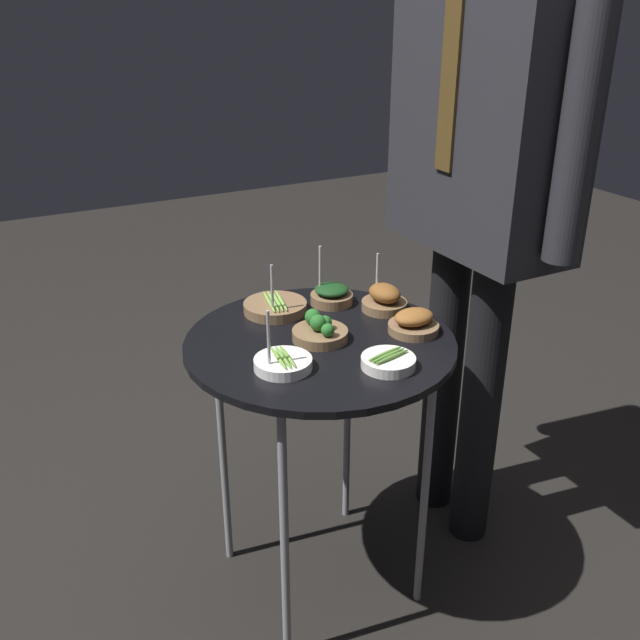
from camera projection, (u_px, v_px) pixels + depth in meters
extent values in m
plane|color=black|center=(320.00, 576.00, 1.97)|extent=(8.00, 8.00, 0.00)
cylinder|color=black|center=(320.00, 343.00, 1.67)|extent=(0.64, 0.64, 0.02)
cylinder|color=gray|center=(285.00, 541.00, 1.59)|extent=(0.02, 0.02, 0.71)
cylinder|color=gray|center=(223.00, 452.00, 1.89)|extent=(0.02, 0.02, 0.71)
cylinder|color=gray|center=(425.00, 490.00, 1.75)|extent=(0.02, 0.02, 0.71)
cylinder|color=gray|center=(347.00, 416.00, 2.06)|extent=(0.02, 0.02, 0.71)
cylinder|color=brown|center=(319.00, 335.00, 1.66)|extent=(0.13, 0.13, 0.02)
sphere|color=#236023|center=(328.00, 330.00, 1.62)|extent=(0.03, 0.03, 0.03)
sphere|color=#236023|center=(326.00, 323.00, 1.65)|extent=(0.03, 0.03, 0.03)
sphere|color=#236023|center=(311.00, 317.00, 1.67)|extent=(0.04, 0.04, 0.04)
sphere|color=#236023|center=(318.00, 323.00, 1.65)|extent=(0.04, 0.04, 0.04)
cylinder|color=silver|center=(388.00, 362.00, 1.54)|extent=(0.12, 0.12, 0.02)
ellipsoid|color=#5B8938|center=(392.00, 357.00, 1.52)|extent=(0.03, 0.10, 0.01)
ellipsoid|color=#5B8938|center=(389.00, 355.00, 1.53)|extent=(0.03, 0.10, 0.01)
ellipsoid|color=#5B8938|center=(385.00, 354.00, 1.54)|extent=(0.03, 0.10, 0.01)
cylinder|color=brown|center=(384.00, 305.00, 1.82)|extent=(0.12, 0.12, 0.02)
ellipsoid|color=brown|center=(385.00, 293.00, 1.80)|extent=(0.10, 0.07, 0.04)
cylinder|color=#ADADB2|center=(377.00, 280.00, 1.81)|extent=(0.01, 0.01, 0.14)
cylinder|color=brown|center=(275.00, 307.00, 1.80)|extent=(0.16, 0.16, 0.03)
ellipsoid|color=#7AA847|center=(281.00, 300.00, 1.80)|extent=(0.14, 0.04, 0.01)
ellipsoid|color=#7AA847|center=(277.00, 301.00, 1.80)|extent=(0.14, 0.04, 0.01)
ellipsoid|color=#7AA847|center=(273.00, 301.00, 1.79)|extent=(0.14, 0.04, 0.01)
ellipsoid|color=#7AA847|center=(269.00, 302.00, 1.79)|extent=(0.14, 0.04, 0.01)
cylinder|color=#ADADB2|center=(272.00, 292.00, 1.74)|extent=(0.01, 0.01, 0.14)
cylinder|color=brown|center=(413.00, 328.00, 1.70)|extent=(0.12, 0.12, 0.02)
ellipsoid|color=brown|center=(414.00, 317.00, 1.69)|extent=(0.08, 0.10, 0.04)
cylinder|color=white|center=(283.00, 364.00, 1.53)|extent=(0.13, 0.13, 0.02)
ellipsoid|color=olive|center=(287.00, 356.00, 1.53)|extent=(0.11, 0.02, 0.01)
ellipsoid|color=olive|center=(283.00, 357.00, 1.52)|extent=(0.11, 0.02, 0.01)
ellipsoid|color=olive|center=(278.00, 358.00, 1.52)|extent=(0.11, 0.02, 0.01)
cylinder|color=#ADADB2|center=(269.00, 342.00, 1.49)|extent=(0.01, 0.01, 0.14)
cylinder|color=brown|center=(332.00, 299.00, 1.85)|extent=(0.11, 0.11, 0.03)
ellipsoid|color=#143816|center=(332.00, 289.00, 1.84)|extent=(0.09, 0.09, 0.03)
cylinder|color=#ADADB2|center=(320.00, 274.00, 1.83)|extent=(0.01, 0.01, 0.15)
cylinder|color=black|center=(443.00, 378.00, 2.10)|extent=(0.11, 0.11, 0.87)
cylinder|color=black|center=(481.00, 405.00, 1.96)|extent=(0.11, 0.11, 0.87)
cube|color=#28282D|center=(488.00, 116.00, 1.71)|extent=(0.49, 0.24, 0.65)
cube|color=#4C3819|center=(449.00, 85.00, 1.62)|extent=(0.06, 0.01, 0.39)
cylinder|color=#28282D|center=(419.00, 91.00, 1.93)|extent=(0.08, 0.08, 0.60)
cylinder|color=#28282D|center=(580.00, 123.00, 1.47)|extent=(0.08, 0.08, 0.60)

